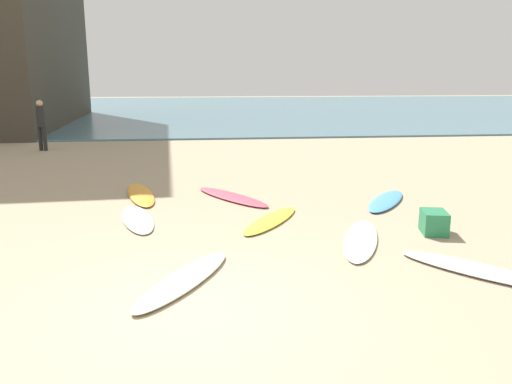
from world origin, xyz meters
The scene contains 12 objects.
ground_plane centered at (0.00, 0.00, 0.00)m, with size 120.00×120.00×0.00m, color tan.
ocean_water centered at (0.00, 36.26, 0.04)m, with size 120.00×40.00×0.08m, color slate.
surfboard_0 centered at (4.21, 4.86, 0.04)m, with size 0.54×2.21×0.08m, color #4C99DC.
surfboard_1 centered at (1.51, 3.66, 0.03)m, with size 0.50×2.13×0.06m, color yellow.
surfboard_2 centered at (-1.02, 4.03, 0.03)m, with size 0.55×2.09×0.06m, color silver.
surfboard_3 centered at (2.84, 2.33, 0.03)m, with size 0.54×2.32×0.07m, color white.
surfboard_4 centered at (-0.05, 0.91, 0.04)m, with size 0.51×2.26×0.09m, color silver.
surfboard_5 centered at (0.90, 5.61, 0.04)m, with size 0.55×2.44×0.08m, color #DA485D.
surfboard_6 centered at (4.04, 0.82, 0.04)m, with size 0.55×2.26×0.08m, color white.
surfboard_7 centered at (-1.17, 6.08, 0.04)m, with size 0.54×2.48×0.08m, color orange.
beachgoer_near centered at (-5.48, 13.75, 1.03)m, with size 0.37×0.37×1.83m.
beach_cooler centered at (4.25, 2.64, 0.20)m, with size 0.57×0.41×0.40m, color #287F51.
Camera 1 is at (0.20, -5.57, 2.73)m, focal length 35.93 mm.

